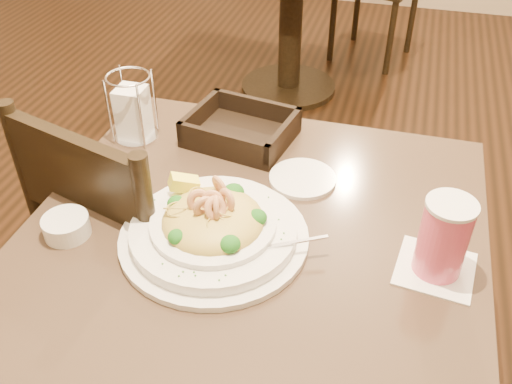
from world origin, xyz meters
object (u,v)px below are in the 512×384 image
(bread_basket, at_px, (241,131))
(side_plate, at_px, (303,178))
(main_table, at_px, (254,309))
(pasta_bowl, at_px, (213,226))
(dining_chair_near, at_px, (140,251))
(butter_ramekin, at_px, (66,226))
(napkin_caddy, at_px, (133,112))
(drink_glass, at_px, (443,238))

(bread_basket, distance_m, side_plate, 0.22)
(main_table, height_order, side_plate, side_plate)
(pasta_bowl, distance_m, bread_basket, 0.36)
(main_table, xyz_separation_m, dining_chair_near, (-0.33, 0.12, -0.01))
(dining_chair_near, distance_m, butter_ramekin, 0.35)
(main_table, distance_m, side_plate, 0.31)
(pasta_bowl, xyz_separation_m, napkin_caddy, (-0.30, 0.30, 0.04))
(dining_chair_near, distance_m, bread_basket, 0.40)
(napkin_caddy, bearing_deg, butter_ramekin, -86.67)
(dining_chair_near, bearing_deg, side_plate, -153.33)
(napkin_caddy, bearing_deg, side_plate, -8.75)
(dining_chair_near, distance_m, napkin_caddy, 0.35)
(napkin_caddy, bearing_deg, main_table, -34.55)
(main_table, bearing_deg, dining_chair_near, 160.34)
(dining_chair_near, xyz_separation_m, napkin_caddy, (-0.04, 0.13, 0.32))
(butter_ramekin, bearing_deg, bread_basket, 61.56)
(drink_glass, distance_m, butter_ramekin, 0.71)
(bread_basket, bearing_deg, side_plate, -34.93)
(main_table, relative_size, drink_glass, 5.80)
(dining_chair_near, height_order, drink_glass, dining_chair_near)
(main_table, relative_size, bread_basket, 3.34)
(dining_chair_near, distance_m, pasta_bowl, 0.43)
(side_plate, distance_m, butter_ramekin, 0.50)
(main_table, bearing_deg, butter_ramekin, -162.71)
(dining_chair_near, bearing_deg, napkin_caddy, -58.56)
(dining_chair_near, height_order, napkin_caddy, dining_chair_near)
(drink_glass, xyz_separation_m, napkin_caddy, (-0.72, 0.27, -0.01))
(napkin_caddy, height_order, butter_ramekin, napkin_caddy)
(pasta_bowl, bearing_deg, side_plate, 61.84)
(dining_chair_near, bearing_deg, pasta_bowl, 164.85)
(drink_glass, bearing_deg, napkin_caddy, 159.42)
(bread_basket, height_order, napkin_caddy, napkin_caddy)
(dining_chair_near, bearing_deg, butter_ramekin, 103.21)
(main_table, height_order, napkin_caddy, napkin_caddy)
(dining_chair_near, xyz_separation_m, drink_glass, (0.68, -0.14, 0.33))
(main_table, bearing_deg, drink_glass, -2.64)
(napkin_caddy, bearing_deg, dining_chair_near, -75.34)
(pasta_bowl, bearing_deg, main_table, 36.00)
(main_table, height_order, dining_chair_near, dining_chair_near)
(napkin_caddy, bearing_deg, drink_glass, -20.58)
(pasta_bowl, relative_size, napkin_caddy, 2.41)
(pasta_bowl, bearing_deg, drink_glass, 4.34)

